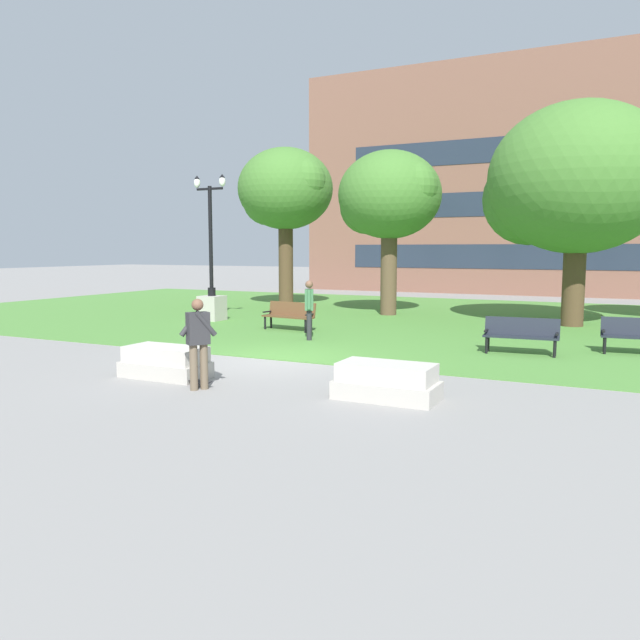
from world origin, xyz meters
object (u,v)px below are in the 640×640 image
(skateboard, at_px, (194,380))
(concrete_block_center, at_px, (166,362))
(person_bystander_near_lawn, at_px, (309,307))
(park_bench_far_left, at_px, (290,314))
(person_skateboarder, at_px, (198,339))
(concrete_block_left, at_px, (387,382))
(park_bench_near_left, at_px, (640,334))
(lamp_post_center, at_px, (212,291))
(park_bench_near_right, at_px, (521,333))

(skateboard, bearing_deg, concrete_block_center, 161.36)
(concrete_block_center, relative_size, skateboard, 1.76)
(person_bystander_near_lawn, bearing_deg, park_bench_far_left, 133.35)
(person_skateboarder, distance_m, person_bystander_near_lawn, 6.65)
(person_skateboarder, distance_m, park_bench_far_left, 8.62)
(concrete_block_left, xyz_separation_m, park_bench_near_left, (4.07, 7.08, 0.23))
(park_bench_near_left, bearing_deg, person_bystander_near_lawn, -171.02)
(skateboard, height_order, park_bench_far_left, park_bench_far_left)
(skateboard, bearing_deg, lamp_post_center, 124.03)
(park_bench_near_left, relative_size, park_bench_far_left, 0.99)
(park_bench_far_left, relative_size, lamp_post_center, 0.35)
(concrete_block_left, bearing_deg, person_bystander_near_lawn, 127.87)
(concrete_block_left, relative_size, park_bench_near_left, 0.98)
(person_skateboarder, relative_size, lamp_post_center, 0.33)
(park_bench_far_left, xyz_separation_m, person_bystander_near_lawn, (1.55, -1.64, 0.44))
(skateboard, distance_m, park_bench_near_right, 8.25)
(lamp_post_center, relative_size, person_bystander_near_lawn, 3.07)
(park_bench_far_left, distance_m, person_bystander_near_lawn, 2.30)
(concrete_block_center, xyz_separation_m, person_skateboarder, (1.31, -0.62, 0.66))
(park_bench_far_left, relative_size, person_bystander_near_lawn, 1.08)
(skateboard, xyz_separation_m, person_bystander_near_lawn, (-0.68, 6.27, 0.90))
(park_bench_near_left, height_order, person_bystander_near_lawn, person_bystander_near_lawn)
(concrete_block_center, height_order, park_bench_near_left, park_bench_near_left)
(lamp_post_center, xyz_separation_m, person_bystander_near_lawn, (5.47, -2.84, -0.10))
(person_skateboarder, relative_size, skateboard, 1.67)
(park_bench_near_right, xyz_separation_m, lamp_post_center, (-11.34, 2.71, 0.54))
(concrete_block_left, bearing_deg, park_bench_far_left, 129.17)
(skateboard, xyz_separation_m, park_bench_far_left, (-2.23, 7.91, 0.45))
(lamp_post_center, height_order, person_bystander_near_lawn, lamp_post_center)
(park_bench_near_left, relative_size, person_bystander_near_lawn, 1.07)
(concrete_block_center, bearing_deg, person_skateboarder, -25.28)
(person_bystander_near_lawn, bearing_deg, skateboard, -83.78)
(park_bench_far_left, bearing_deg, park_bench_near_left, -1.67)
(person_bystander_near_lawn, bearing_deg, park_bench_near_left, 8.98)
(park_bench_far_left, height_order, person_bystander_near_lawn, person_bystander_near_lawn)
(concrete_block_left, bearing_deg, person_skateboarder, -166.30)
(concrete_block_center, distance_m, lamp_post_center, 10.24)
(concrete_block_left, relative_size, park_bench_near_right, 0.98)
(park_bench_near_right, relative_size, person_bystander_near_lawn, 1.07)
(park_bench_near_right, bearing_deg, skateboard, -128.99)
(concrete_block_center, bearing_deg, concrete_block_left, 2.58)
(concrete_block_left, distance_m, person_skateboarder, 3.58)
(person_skateboarder, distance_m, lamp_post_center, 11.44)
(concrete_block_left, xyz_separation_m, skateboard, (-3.77, -0.54, -0.22))
(concrete_block_center, height_order, park_bench_near_right, park_bench_near_right)
(person_skateboarder, height_order, park_bench_far_left, person_skateboarder)
(person_skateboarder, xyz_separation_m, park_bench_far_left, (-2.59, 8.21, -0.43))
(concrete_block_center, height_order, skateboard, concrete_block_center)
(park_bench_near_left, height_order, lamp_post_center, lamp_post_center)
(person_skateboarder, bearing_deg, concrete_block_center, 154.72)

